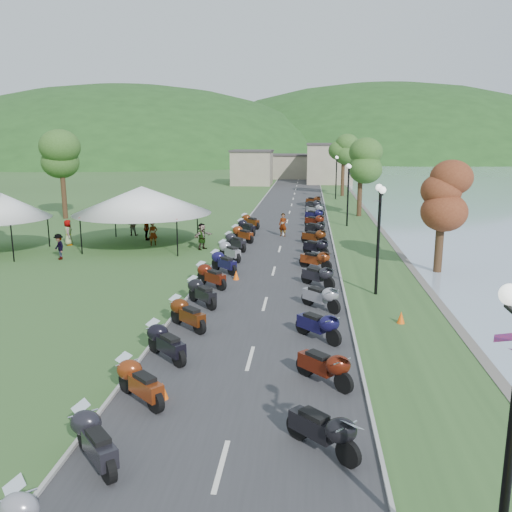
{
  "coord_description": "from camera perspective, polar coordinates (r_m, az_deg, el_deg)",
  "views": [
    {
      "loc": [
        1.8,
        -6.58,
        7.11
      ],
      "look_at": [
        -0.77,
        19.89,
        1.3
      ],
      "focal_mm": 38.0,
      "sensor_mm": 36.0,
      "label": 1
    }
  ],
  "objects": [
    {
      "name": "road",
      "position": [
        47.15,
        3.29,
        3.64
      ],
      "size": [
        7.0,
        120.0,
        0.02
      ],
      "primitive_type": "cube",
      "color": "#353538",
      "rests_on": "ground"
    },
    {
      "name": "far_building",
      "position": [
        91.78,
        3.2,
        9.43
      ],
      "size": [
        18.0,
        16.0,
        5.0
      ],
      "primitive_type": "cube",
      "color": "gray",
      "rests_on": "ground"
    },
    {
      "name": "pedestrian_a",
      "position": [
        37.28,
        -10.72,
        1.11
      ],
      "size": [
        0.72,
        0.65,
        1.61
      ],
      "primitive_type": "imported",
      "rotation": [
        0.0,
        0.0,
        0.48
      ],
      "color": "slate",
      "rests_on": "ground"
    },
    {
      "name": "moto_row_right",
      "position": [
        35.19,
        6.25,
        1.5
      ],
      "size": [
        2.6,
        48.8,
        1.1
      ],
      "primitive_type": null,
      "color": "#331411",
      "rests_on": "ground"
    },
    {
      "name": "pedestrian_b",
      "position": [
        41.43,
        -12.8,
        2.13
      ],
      "size": [
        0.81,
        0.48,
        1.61
      ],
      "primitive_type": "imported",
      "rotation": [
        0.0,
        0.0,
        3.07
      ],
      "color": "slate",
      "rests_on": "ground"
    },
    {
      "name": "tree_lakeside",
      "position": [
        30.46,
        18.92,
        4.13
      ],
      "size": [
        2.25,
        2.25,
        6.24
      ],
      "primitive_type": null,
      "color": "#3F6E29",
      "rests_on": "ground"
    },
    {
      "name": "pedestrian_c",
      "position": [
        34.43,
        -19.94,
        -0.34
      ],
      "size": [
        1.01,
        1.0,
        1.56
      ],
      "primitive_type": "imported",
      "rotation": [
        0.0,
        0.0,
        5.51
      ],
      "color": "slate",
      "rests_on": "ground"
    },
    {
      "name": "moto_row_left",
      "position": [
        22.12,
        -6.53,
        -5.01
      ],
      "size": [
        2.6,
        46.45,
        1.1
      ],
      "primitive_type": null,
      "color": "#331411",
      "rests_on": "ground"
    },
    {
      "name": "streetlamp_near",
      "position": [
        9.06,
        25.04,
        -19.53
      ],
      "size": [
        1.4,
        1.4,
        5.0
      ],
      "primitive_type": null,
      "color": "black",
      "rests_on": "ground"
    },
    {
      "name": "hills_backdrop",
      "position": [
        206.71,
        5.12,
        10.3
      ],
      "size": [
        360.0,
        120.0,
        76.0
      ],
      "primitive_type": null,
      "color": "#285621",
      "rests_on": "ground"
    },
    {
      "name": "vendor_tent_main",
      "position": [
        36.98,
        -11.82,
        4.12
      ],
      "size": [
        6.1,
        6.1,
        4.0
      ],
      "primitive_type": null,
      "color": "white",
      "rests_on": "ground"
    },
    {
      "name": "traffic_cone_near",
      "position": [
        15.68,
        -9.79,
        -13.83
      ],
      "size": [
        0.32,
        0.32,
        0.49
      ],
      "primitive_type": "cone",
      "color": "#F2590C",
      "rests_on": "ground"
    }
  ]
}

